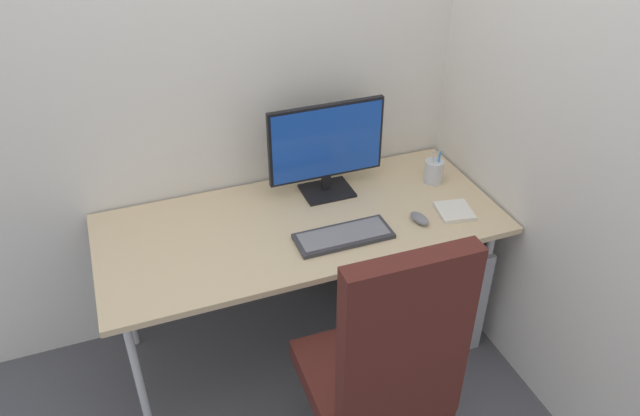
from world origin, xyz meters
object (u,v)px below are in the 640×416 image
mouse (420,218)px  monitor (327,146)px  pen_holder (434,171)px  notebook (454,211)px  office_chair (384,369)px  filing_cabinet (413,279)px  keyboard (344,236)px

mouse → monitor: bearing=115.6°
pen_holder → notebook: size_ratio=1.11×
office_chair → filing_cabinet: bearing=54.1°
monitor → keyboard: (-0.06, -0.35, -0.21)m
keyboard → mouse: size_ratio=3.85×
filing_cabinet → monitor: (-0.35, 0.23, 0.66)m
filing_cabinet → office_chair: bearing=-125.9°
monitor → office_chair: bearing=-99.5°
keyboard → filing_cabinet: bearing=15.9°
notebook → pen_holder: bearing=91.1°
mouse → notebook: 0.17m
office_chair → keyboard: 0.60m
pen_holder → mouse: bearing=-128.7°
monitor → filing_cabinet: bearing=-33.3°
keyboard → mouse: mouse is taller
pen_holder → monitor: bearing=168.9°
pen_holder → filing_cabinet: bearing=-133.8°
filing_cabinet → notebook: size_ratio=3.78×
office_chair → keyboard: (0.10, 0.58, 0.11)m
mouse → keyboard: bearing=166.9°
office_chair → filing_cabinet: 0.93m
monitor → pen_holder: (0.48, -0.09, -0.17)m
mouse → notebook: size_ratio=0.68×
office_chair → filing_cabinet: (0.51, 0.70, -0.33)m
keyboard → pen_holder: size_ratio=2.37×
mouse → notebook: bearing=-10.2°
office_chair → monitor: 1.00m
filing_cabinet → monitor: monitor is taller
keyboard → mouse: bearing=-1.3°
keyboard → pen_holder: bearing=25.0°
mouse → pen_holder: bearing=39.5°
pen_holder → office_chair: bearing=-127.3°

